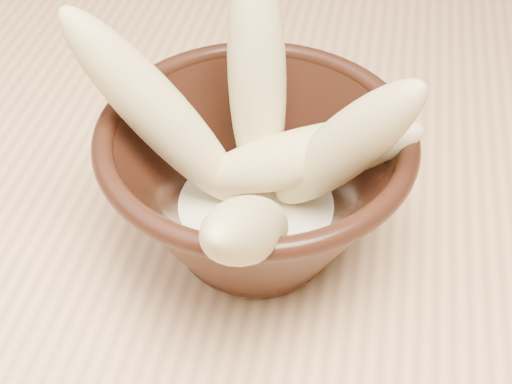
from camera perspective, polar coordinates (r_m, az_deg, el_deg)
table at (r=0.59m, az=-5.88°, el=-3.60°), size 1.20×0.80×0.75m
bowl at (r=0.44m, az=0.00°, el=0.83°), size 0.19×0.19×0.10m
milk_puddle at (r=0.45m, az=0.00°, el=-1.48°), size 0.11×0.11×0.01m
banana_upright at (r=0.43m, az=0.09°, el=9.17°), size 0.06×0.08×0.16m
banana_left at (r=0.42m, az=-7.73°, el=6.18°), size 0.12×0.05×0.15m
banana_right at (r=0.40m, az=6.87°, el=3.45°), size 0.11×0.07×0.14m
banana_across at (r=0.42m, az=3.94°, el=2.85°), size 0.15×0.05×0.08m
banana_front at (r=0.36m, az=-0.50°, el=-3.00°), size 0.04×0.14×0.14m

